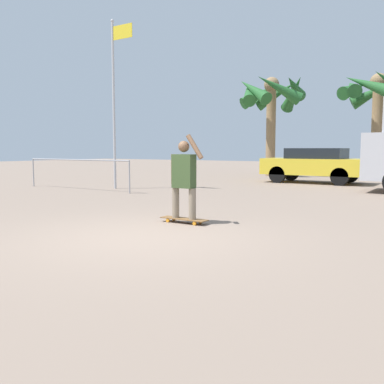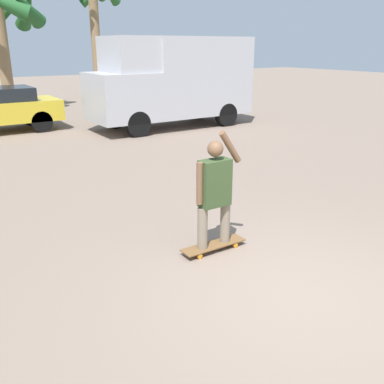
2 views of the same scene
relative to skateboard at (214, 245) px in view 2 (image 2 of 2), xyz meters
name	(u,v)px [view 2 (image 2 of 2)]	position (x,y,z in m)	size (l,w,h in m)	color
ground_plane	(300,295)	(0.16, -1.49, -0.08)	(80.00, 80.00, 0.00)	gray
skateboard	(214,245)	(0.00, 0.00, 0.00)	(0.99, 0.25, 0.09)	brown
person_skateboarder	(215,188)	(0.00, 0.00, 0.86)	(0.72, 0.22, 1.62)	gray
camper_van	(174,79)	(4.61, 8.73, 1.58)	(5.71, 2.09, 3.06)	black
palm_tree_near_van	(93,4)	(5.67, 18.46, 4.70)	(2.83, 2.99, 6.15)	#8E704C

